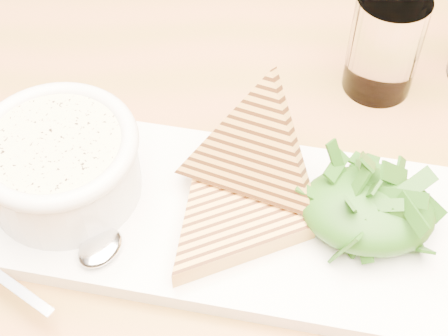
# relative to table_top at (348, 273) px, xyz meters

# --- Properties ---
(table_top) EXTENTS (1.16, 0.84, 0.04)m
(table_top) POSITION_rel_table_top_xyz_m (0.00, 0.00, 0.00)
(table_top) COLOR #A56436
(table_top) RESTS_ON ground
(table_leg_bl) EXTENTS (0.06, 0.06, 0.70)m
(table_leg_bl) POSITION_rel_table_top_xyz_m (-0.49, 0.31, -0.37)
(table_leg_bl) COLOR #A56436
(table_leg_bl) RESTS_ON ground
(platter) EXTENTS (0.39, 0.19, 0.02)m
(platter) POSITION_rel_table_top_xyz_m (-0.11, 0.02, 0.03)
(platter) COLOR white
(platter) RESTS_ON table_top
(soup_bowl) EXTENTS (0.13, 0.13, 0.05)m
(soup_bowl) POSITION_rel_table_top_xyz_m (-0.24, 0.02, 0.06)
(soup_bowl) COLOR white
(soup_bowl) RESTS_ON platter
(soup) EXTENTS (0.11, 0.11, 0.01)m
(soup) POSITION_rel_table_top_xyz_m (-0.24, 0.02, 0.09)
(soup) COLOR beige
(soup) RESTS_ON soup_bowl
(bowl_rim) EXTENTS (0.13, 0.13, 0.01)m
(bowl_rim) POSITION_rel_table_top_xyz_m (-0.24, 0.02, 0.09)
(bowl_rim) COLOR white
(bowl_rim) RESTS_ON soup_bowl
(sandwich_flat) EXTENTS (0.19, 0.19, 0.02)m
(sandwich_flat) POSITION_rel_table_top_xyz_m (-0.10, 0.01, 0.05)
(sandwich_flat) COLOR gold
(sandwich_flat) RESTS_ON platter
(sandwich_lean) EXTENTS (0.17, 0.17, 0.16)m
(sandwich_lean) POSITION_rel_table_top_xyz_m (-0.09, 0.05, 0.08)
(sandwich_lean) COLOR gold
(sandwich_lean) RESTS_ON sandwich_flat
(salad_base) EXTENTS (0.11, 0.08, 0.04)m
(salad_base) POSITION_rel_table_top_xyz_m (0.01, 0.03, 0.06)
(salad_base) COLOR #1A450D
(salad_base) RESTS_ON platter
(arugula_pile) EXTENTS (0.11, 0.10, 0.05)m
(arugula_pile) POSITION_rel_table_top_xyz_m (0.01, 0.03, 0.06)
(arugula_pile) COLOR #245415
(arugula_pile) RESTS_ON platter
(spoon_bowl) EXTENTS (0.05, 0.05, 0.01)m
(spoon_bowl) POSITION_rel_table_top_xyz_m (-0.20, -0.03, 0.04)
(spoon_bowl) COLOR silver
(spoon_bowl) RESTS_ON platter
(spoon_handle) EXTENTS (0.10, 0.05, 0.00)m
(spoon_handle) POSITION_rel_table_top_xyz_m (-0.27, -0.07, 0.04)
(spoon_handle) COLOR silver
(spoon_handle) RESTS_ON platter
(glass_near) EXTENTS (0.07, 0.07, 0.10)m
(glass_near) POSITION_rel_table_top_xyz_m (0.02, 0.21, 0.07)
(glass_near) COLOR white
(glass_near) RESTS_ON table_top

